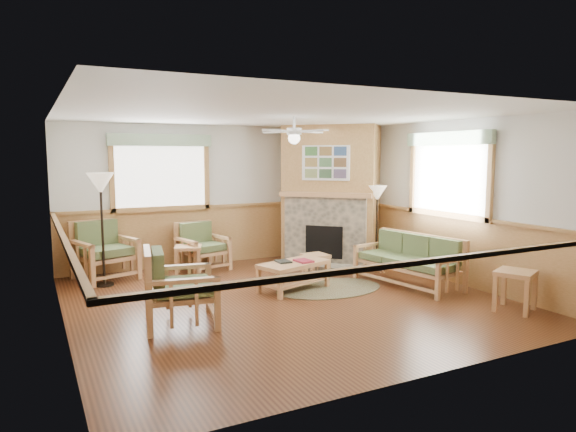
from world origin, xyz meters
name	(u,v)px	position (x,y,z in m)	size (l,w,h in m)	color
floor	(285,300)	(0.00, 0.00, -0.01)	(6.00, 6.00, 0.01)	#522B16
ceiling	(285,114)	(0.00, 0.00, 2.70)	(6.00, 6.00, 0.01)	white
wall_back	(217,195)	(0.00, 3.00, 1.35)	(6.00, 0.02, 2.70)	silver
wall_front	(429,239)	(0.00, -3.00, 1.35)	(6.00, 0.02, 2.70)	silver
wall_left	(60,221)	(-3.00, 0.00, 1.35)	(0.02, 6.00, 2.70)	silver
wall_right	(441,201)	(3.00, 0.00, 1.35)	(0.02, 6.00, 2.70)	silver
wainscot	(285,263)	(0.00, 0.00, 0.55)	(6.00, 6.00, 1.10)	#A97A45
fireplace	(331,194)	(2.05, 2.05, 1.35)	(2.20, 2.20, 2.70)	#A97A45
window_back	(160,133)	(-1.10, 2.96, 2.53)	(1.90, 0.16, 1.50)	white
window_right	(451,130)	(2.96, -0.20, 2.53)	(0.16, 1.90, 1.50)	white
ceiling_fan	(294,119)	(0.30, 0.30, 2.66)	(1.24, 1.24, 0.36)	white
sofa	(408,260)	(2.17, -0.15, 0.41)	(0.74, 1.79, 0.83)	tan
armchair_back_left	(105,251)	(-2.20, 2.52, 0.50)	(0.89, 0.89, 1.00)	tan
armchair_back_right	(203,246)	(-0.47, 2.49, 0.44)	(0.78, 0.78, 0.88)	tan
armchair_left	(181,286)	(-1.67, -0.40, 0.49)	(0.87, 0.87, 0.97)	tan
coffee_table	(294,276)	(0.35, 0.41, 0.23)	(1.13, 0.57, 0.45)	tan
end_table_chairs	(188,260)	(-0.83, 2.21, 0.26)	(0.46, 0.45, 0.52)	tan
end_table_sofa	(515,291)	(2.55, -1.93, 0.28)	(0.50, 0.48, 0.56)	tan
footstool	(315,264)	(1.21, 1.21, 0.18)	(0.42, 0.42, 0.36)	tan
braided_rug	(329,288)	(0.90, 0.23, 0.01)	(1.79, 1.79, 0.01)	brown
floor_lamp_left	(102,230)	(-2.28, 2.07, 0.93)	(0.42, 0.42, 1.86)	black
floor_lamp_right	(377,227)	(2.48, 1.12, 0.79)	(0.36, 0.36, 1.58)	black
book_red	(304,260)	(0.50, 0.36, 0.48)	(0.22, 0.30, 0.03)	maroon
book_dark	(283,261)	(0.20, 0.48, 0.48)	(0.20, 0.27, 0.03)	black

